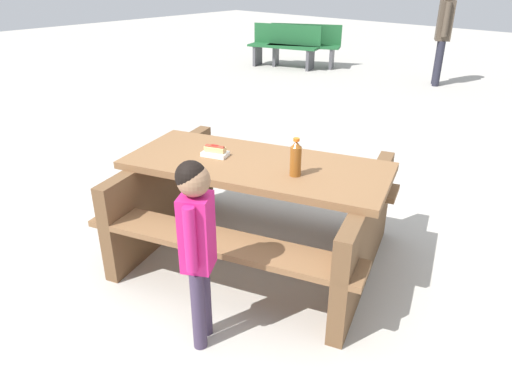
{
  "coord_description": "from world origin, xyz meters",
  "views": [
    {
      "loc": [
        -2.02,
        2.21,
        1.97
      ],
      "look_at": [
        0.0,
        0.0,
        0.52
      ],
      "focal_mm": 33.14,
      "sensor_mm": 36.0,
      "label": 1
    }
  ],
  "objects_px": {
    "park_bench_far": "(304,45)",
    "bystander_adult": "(445,21)",
    "picnic_table": "(256,202)",
    "soda_bottle": "(296,158)",
    "hotdog_tray": "(215,152)",
    "park_bench_mid": "(285,45)",
    "child_in_coat": "(197,233)"
  },
  "relations": [
    {
      "from": "park_bench_far",
      "to": "bystander_adult",
      "type": "xyz_separation_m",
      "value": [
        -2.81,
        -0.22,
        0.65
      ]
    },
    {
      "from": "picnic_table",
      "to": "soda_bottle",
      "type": "distance_m",
      "value": 0.54
    },
    {
      "from": "hotdog_tray",
      "to": "park_bench_mid",
      "type": "xyz_separation_m",
      "value": [
        4.14,
        -5.85,
        -0.33
      ]
    },
    {
      "from": "child_in_coat",
      "to": "hotdog_tray",
      "type": "bearing_deg",
      "value": -48.73
    },
    {
      "from": "child_in_coat",
      "to": "park_bench_far",
      "type": "distance_m",
      "value": 8.29
    },
    {
      "from": "park_bench_mid",
      "to": "picnic_table",
      "type": "bearing_deg",
      "value": 127.67
    },
    {
      "from": "soda_bottle",
      "to": "bystander_adult",
      "type": "height_order",
      "value": "bystander_adult"
    },
    {
      "from": "child_in_coat",
      "to": "park_bench_mid",
      "type": "distance_m",
      "value": 8.17
    },
    {
      "from": "hotdog_tray",
      "to": "bystander_adult",
      "type": "xyz_separation_m",
      "value": [
        1.07,
        -6.4,
        0.31
      ]
    },
    {
      "from": "hotdog_tray",
      "to": "park_bench_far",
      "type": "bearing_deg",
      "value": -57.9
    },
    {
      "from": "child_in_coat",
      "to": "park_bench_far",
      "type": "xyz_separation_m",
      "value": [
        4.54,
        -6.94,
        -0.26
      ]
    },
    {
      "from": "picnic_table",
      "to": "park_bench_mid",
      "type": "bearing_deg",
      "value": -52.33
    },
    {
      "from": "hotdog_tray",
      "to": "child_in_coat",
      "type": "relative_size",
      "value": 0.19
    },
    {
      "from": "soda_bottle",
      "to": "child_in_coat",
      "type": "xyz_separation_m",
      "value": [
        -0.03,
        0.86,
        -0.15
      ]
    },
    {
      "from": "park_bench_far",
      "to": "hotdog_tray",
      "type": "bearing_deg",
      "value": 122.1
    },
    {
      "from": "picnic_table",
      "to": "park_bench_far",
      "type": "relative_size",
      "value": 1.42
    },
    {
      "from": "picnic_table",
      "to": "soda_bottle",
      "type": "relative_size",
      "value": 8.62
    },
    {
      "from": "park_bench_mid",
      "to": "park_bench_far",
      "type": "bearing_deg",
      "value": -128.54
    },
    {
      "from": "soda_bottle",
      "to": "bystander_adult",
      "type": "bearing_deg",
      "value": -74.9
    },
    {
      "from": "picnic_table",
      "to": "soda_bottle",
      "type": "height_order",
      "value": "soda_bottle"
    },
    {
      "from": "picnic_table",
      "to": "bystander_adult",
      "type": "distance_m",
      "value": 6.48
    },
    {
      "from": "child_in_coat",
      "to": "park_bench_mid",
      "type": "relative_size",
      "value": 0.72
    },
    {
      "from": "bystander_adult",
      "to": "child_in_coat",
      "type": "bearing_deg",
      "value": 103.6
    },
    {
      "from": "park_bench_mid",
      "to": "bystander_adult",
      "type": "height_order",
      "value": "bystander_adult"
    },
    {
      "from": "hotdog_tray",
      "to": "park_bench_far",
      "type": "height_order",
      "value": "park_bench_far"
    },
    {
      "from": "hotdog_tray",
      "to": "bystander_adult",
      "type": "distance_m",
      "value": 6.5
    },
    {
      "from": "soda_bottle",
      "to": "park_bench_far",
      "type": "height_order",
      "value": "soda_bottle"
    },
    {
      "from": "picnic_table",
      "to": "park_bench_mid",
      "type": "height_order",
      "value": "park_bench_mid"
    },
    {
      "from": "picnic_table",
      "to": "child_in_coat",
      "type": "xyz_separation_m",
      "value": [
        -0.37,
        0.86,
        0.27
      ]
    },
    {
      "from": "picnic_table",
      "to": "park_bench_mid",
      "type": "xyz_separation_m",
      "value": [
        4.44,
        -5.75,
        0.0
      ]
    },
    {
      "from": "hotdog_tray",
      "to": "picnic_table",
      "type": "bearing_deg",
      "value": -160.47
    },
    {
      "from": "park_bench_far",
      "to": "bystander_adult",
      "type": "height_order",
      "value": "bystander_adult"
    }
  ]
}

